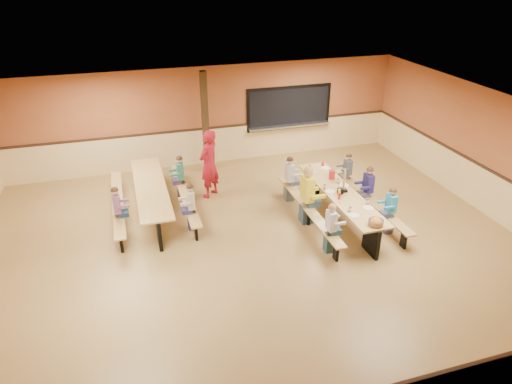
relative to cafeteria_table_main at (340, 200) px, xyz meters
name	(u,v)px	position (x,y,z in m)	size (l,w,h in m)	color
ground	(256,247)	(-2.32, -0.59, -0.53)	(12.00, 12.00, 0.00)	olive
room_envelope	(256,220)	(-2.32, -0.59, 0.16)	(12.04, 10.04, 3.02)	#99512C
kitchen_pass_through	(289,110)	(0.28, 4.37, 0.96)	(2.78, 0.28, 1.38)	black
structural_post	(205,123)	(-2.52, 3.81, 0.97)	(0.18, 0.18, 3.00)	black
cafeteria_table_main	(340,200)	(0.00, 0.00, 0.00)	(1.91, 3.70, 0.74)	#AE8545
cafeteria_table_second	(151,194)	(-4.36, 1.66, 0.00)	(1.91, 3.70, 0.74)	#AE8545
seated_child_white_left	(331,228)	(-0.83, -1.21, 0.06)	(0.35, 0.28, 1.17)	silver
seated_adult_yellow	(307,195)	(-0.83, 0.11, 0.20)	(0.48, 0.40, 1.45)	yellow
seated_child_grey_left	(289,179)	(-0.83, 1.31, 0.08)	(0.37, 0.31, 1.22)	#B2B2B2
seated_child_teal_right	(390,211)	(0.83, -0.90, 0.05)	(0.34, 0.28, 1.16)	teal
seated_child_navy_right	(368,190)	(0.83, 0.15, 0.08)	(0.37, 0.30, 1.22)	#1F194F
seated_child_char_right	(347,173)	(0.83, 1.26, 0.04)	(0.33, 0.27, 1.14)	#484A51
seated_child_purple_sec	(118,211)	(-5.19, 0.90, 0.07)	(0.36, 0.29, 1.18)	#7A496C
seated_child_green_sec	(181,177)	(-3.54, 2.25, 0.07)	(0.36, 0.30, 1.19)	#2C6F57
seated_child_tan_sec	(191,207)	(-3.54, 0.60, 0.06)	(0.35, 0.28, 1.16)	#B5A78F
standing_woman	(209,164)	(-2.78, 2.16, 0.41)	(0.68, 0.45, 1.86)	#A21221
punch_pitcher	(332,175)	(0.11, 0.75, 0.32)	(0.16, 0.16, 0.22)	red
chip_bowl	(376,222)	(0.02, -1.60, 0.29)	(0.32, 0.32, 0.15)	orange
napkin_dispenser	(340,191)	(-0.05, -0.06, 0.28)	(0.10, 0.14, 0.13)	black
condiment_mustard	(339,193)	(-0.13, -0.16, 0.30)	(0.06, 0.06, 0.17)	yellow
condiment_ketchup	(339,196)	(-0.20, -0.32, 0.30)	(0.06, 0.06, 0.17)	#B2140F
table_paddle	(344,186)	(0.07, 0.02, 0.35)	(0.16, 0.16, 0.56)	black
place_settings	(341,190)	(0.00, 0.00, 0.27)	(0.65, 3.30, 0.11)	beige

